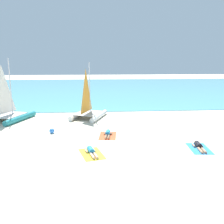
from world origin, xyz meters
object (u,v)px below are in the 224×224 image
object	(u,v)px
sunbather_left	(91,151)
beach_ball	(52,131)
sunbather_right	(199,146)
towel_middle	(108,136)
towel_right	(199,148)
sailboat_white	(88,110)
towel_left	(92,154)
sunbather_middle	(108,134)
sailboat_teal	(8,111)

from	to	relation	value
sunbather_left	beach_ball	distance (m)	4.87
sunbather_right	beach_ball	xyz separation A→B (m)	(-8.87, 3.68, 0.04)
sunbather_right	towel_middle	bearing A→B (deg)	156.85
towel_right	sailboat_white	bearing A→B (deg)	127.93
towel_left	towel_right	xyz separation A→B (m)	(6.12, 0.35, 0.00)
sailboat_white	beach_ball	size ratio (longest dim) A/B	13.70
beach_ball	towel_left	bearing A→B (deg)	-56.28
sunbather_left	sunbather_right	xyz separation A→B (m)	(6.14, 0.36, 0.00)
sailboat_white	sunbather_middle	world-z (taller)	sailboat_white
sunbather_left	sunbather_middle	size ratio (longest dim) A/B	0.99
sailboat_white	sunbather_right	world-z (taller)	sailboat_white
sailboat_teal	sunbather_right	world-z (taller)	sailboat_teal
sunbather_left	towel_middle	size ratio (longest dim) A/B	0.82
sunbather_left	towel_middle	distance (m)	3.33
sailboat_white	towel_left	size ratio (longest dim) A/B	2.50
sailboat_teal	towel_left	size ratio (longest dim) A/B	2.69
sunbather_middle	sunbather_right	bearing A→B (deg)	-22.31
sailboat_teal	towel_left	xyz separation A→B (m)	(6.88, -8.21, -0.76)
towel_middle	sunbather_middle	distance (m)	0.14
sailboat_teal	sailboat_white	world-z (taller)	sailboat_teal
sailboat_white	towel_left	bearing A→B (deg)	-68.22
sailboat_teal	sunbather_middle	size ratio (longest dim) A/B	3.26
sunbather_middle	sunbather_right	size ratio (longest dim) A/B	1.00
sunbather_right	beach_ball	size ratio (longest dim) A/B	4.52
sailboat_white	towel_left	world-z (taller)	sailboat_white
sunbather_right	beach_ball	distance (m)	9.60
sunbather_left	towel_middle	xyz separation A→B (m)	(1.08, 3.15, -0.13)
sailboat_teal	towel_left	distance (m)	10.74
sailboat_white	sunbather_left	size ratio (longest dim) A/B	3.06
towel_left	beach_ball	bearing A→B (deg)	123.72
beach_ball	sunbather_middle	bearing A→B (deg)	-12.22
towel_left	sunbather_right	bearing A→B (deg)	3.93
towel_middle	towel_right	world-z (taller)	same
sunbather_right	sunbather_middle	bearing A→B (deg)	156.24
sailboat_teal	beach_ball	xyz separation A→B (m)	(4.14, -4.11, -0.59)
sailboat_white	sailboat_teal	bearing A→B (deg)	-156.97
sailboat_white	sunbather_right	bearing A→B (deg)	-31.98
towel_left	sunbather_left	size ratio (longest dim) A/B	1.22
beach_ball	sailboat_white	bearing A→B (deg)	61.35
towel_left	beach_ball	size ratio (longest dim) A/B	5.48
sailboat_teal	beach_ball	size ratio (longest dim) A/B	14.75
towel_left	towel_middle	bearing A→B (deg)	71.69
sailboat_teal	sailboat_white	bearing A→B (deg)	23.20
towel_right	sunbather_right	xyz separation A→B (m)	(0.01, 0.07, 0.13)
sunbather_left	sunbather_right	bearing A→B (deg)	-11.25
sunbather_middle	sailboat_teal	bearing A→B (deg)	155.34
sailboat_teal	sailboat_white	distance (m)	6.60
towel_left	sunbather_right	world-z (taller)	sunbather_right
sunbather_left	sailboat_white	bearing A→B (deg)	77.28
towel_middle	towel_right	size ratio (longest dim) A/B	1.00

